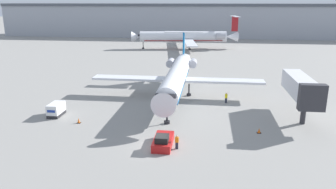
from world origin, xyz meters
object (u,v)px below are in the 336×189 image
at_px(worker_near_tug, 177,142).
at_px(traffic_cone_left, 79,121).
at_px(worker_by_wing, 226,97).
at_px(traffic_cone_right, 259,131).
at_px(luggage_cart, 56,109).
at_px(airplane_main, 177,76).
at_px(jet_bridge, 301,88).
at_px(pushback_tug, 163,141).
at_px(airplane_parked_far_left, 186,37).

height_order(worker_near_tug, traffic_cone_left, worker_near_tug).
relative_size(worker_by_wing, traffic_cone_right, 2.78).
relative_size(luggage_cart, worker_near_tug, 1.85).
xyz_separation_m(airplane_main, worker_by_wing, (8.33, -2.41, -2.79)).
height_order(worker_near_tug, jet_bridge, jet_bridge).
height_order(pushback_tug, worker_near_tug, worker_near_tug).
distance_m(airplane_main, worker_near_tug, 20.80).
bearing_deg(jet_bridge, worker_near_tug, -142.94).
distance_m(airplane_main, luggage_cart, 20.25).
xyz_separation_m(airplane_parked_far_left, jet_bridge, (20.65, -68.10, 0.36)).
xyz_separation_m(pushback_tug, airplane_parked_far_left, (-2.85, 79.71, 3.51)).
xyz_separation_m(worker_near_tug, worker_by_wing, (6.33, 18.10, 0.07)).
bearing_deg(worker_by_wing, airplane_parked_far_left, 99.87).
bearing_deg(luggage_cart, airplane_main, 35.15).
distance_m(traffic_cone_left, airplane_parked_far_left, 74.57).
bearing_deg(pushback_tug, worker_near_tug, -19.95).
bearing_deg(pushback_tug, traffic_cone_right, 24.35).
height_order(traffic_cone_left, traffic_cone_right, traffic_cone_left).
xyz_separation_m(luggage_cart, airplane_parked_far_left, (13.91, 71.35, 3.17)).
distance_m(luggage_cart, traffic_cone_left, 5.07).
relative_size(luggage_cart, worker_by_wing, 1.74).
height_order(worker_by_wing, traffic_cone_right, worker_by_wing).
bearing_deg(traffic_cone_right, traffic_cone_left, 178.47).
height_order(luggage_cart, traffic_cone_left, luggage_cart).
bearing_deg(luggage_cart, traffic_cone_right, -6.37).
bearing_deg(airplane_main, airplane_parked_far_left, 92.39).
bearing_deg(traffic_cone_right, jet_bridge, 45.45).
relative_size(luggage_cart, traffic_cone_right, 4.82).
bearing_deg(traffic_cone_right, luggage_cart, 173.63).
relative_size(worker_near_tug, traffic_cone_right, 2.60).
height_order(luggage_cart, jet_bridge, jet_bridge).
xyz_separation_m(airplane_main, airplane_parked_far_left, (-2.49, 59.80, 0.37)).
xyz_separation_m(worker_by_wing, traffic_cone_left, (-20.37, -11.66, -0.60)).
height_order(luggage_cart, airplane_parked_far_left, airplane_parked_far_left).
distance_m(airplane_main, traffic_cone_left, 18.82).
xyz_separation_m(traffic_cone_left, jet_bridge, (30.20, 5.76, 4.12)).
bearing_deg(airplane_main, luggage_cart, -144.85).
relative_size(pushback_tug, worker_near_tug, 2.80).
xyz_separation_m(luggage_cart, worker_by_wing, (24.73, 9.14, 0.00)).
xyz_separation_m(pushback_tug, worker_by_wing, (7.97, 17.50, 0.34)).
height_order(airplane_main, worker_near_tug, airplane_main).
xyz_separation_m(luggage_cart, jet_bridge, (34.56, 3.24, 3.52)).
distance_m(airplane_main, pushback_tug, 20.16).
bearing_deg(airplane_parked_far_left, airplane_main, -87.61).
relative_size(worker_by_wing, traffic_cone_left, 2.53).
relative_size(traffic_cone_left, jet_bridge, 0.06).
bearing_deg(pushback_tug, luggage_cart, 153.48).
xyz_separation_m(airplane_main, pushback_tug, (0.35, -19.91, -3.13)).
xyz_separation_m(worker_near_tug, traffic_cone_left, (-14.04, 6.44, -0.53)).
xyz_separation_m(pushback_tug, worker_near_tug, (1.64, -0.60, 0.27)).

